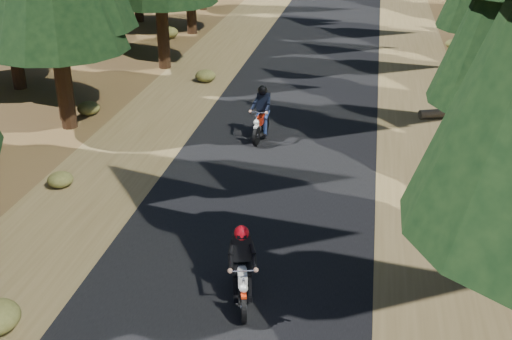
{
  "coord_description": "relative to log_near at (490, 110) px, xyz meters",
  "views": [
    {
      "loc": [
        2.57,
        -12.74,
        7.74
      ],
      "look_at": [
        0.0,
        1.5,
        1.1
      ],
      "focal_mm": 45.0,
      "sensor_mm": 36.0,
      "label": 1
    }
  ],
  "objects": [
    {
      "name": "road",
      "position": [
        -6.93,
        -5.03,
        -0.15
      ],
      "size": [
        6.0,
        100.0,
        0.01
      ],
      "primitive_type": "cube",
      "color": "black",
      "rests_on": "ground"
    },
    {
      "name": "shoulder_l",
      "position": [
        -11.53,
        -5.03,
        -0.16
      ],
      "size": [
        3.2,
        100.0,
        0.01
      ],
      "primitive_type": "cube",
      "color": "brown",
      "rests_on": "ground"
    },
    {
      "name": "understory_shrubs",
      "position": [
        -6.03,
        -2.52,
        0.11
      ],
      "size": [
        15.68,
        30.91,
        0.65
      ],
      "color": "#474C1E",
      "rests_on": "ground"
    },
    {
      "name": "ground",
      "position": [
        -6.93,
        -10.03,
        -0.16
      ],
      "size": [
        120.0,
        120.0,
        0.0
      ],
      "primitive_type": "plane",
      "color": "#4C381B",
      "rests_on": "ground"
    },
    {
      "name": "rider_follow",
      "position": [
        -7.63,
        -3.72,
        0.42
      ],
      "size": [
        0.72,
        1.97,
        1.72
      ],
      "rotation": [
        0.0,
        0.0,
        3.07
      ],
      "color": "maroon",
      "rests_on": "road"
    },
    {
      "name": "log_near",
      "position": [
        0.0,
        0.0,
        0.0
      ],
      "size": [
        5.07,
        2.13,
        0.32
      ],
      "primitive_type": "cylinder",
      "rotation": [
        0.0,
        1.57,
        0.35
      ],
      "color": "#4C4233",
      "rests_on": "ground"
    },
    {
      "name": "shoulder_r",
      "position": [
        -2.33,
        -5.03,
        -0.16
      ],
      "size": [
        3.2,
        100.0,
        0.01
      ],
      "primitive_type": "cube",
      "color": "brown",
      "rests_on": "ground"
    },
    {
      "name": "rider_lead",
      "position": [
        -6.49,
        -12.44,
        0.39
      ],
      "size": [
        0.97,
        1.91,
        1.63
      ],
      "rotation": [
        0.0,
        0.0,
        3.38
      ],
      "color": "white",
      "rests_on": "road"
    }
  ]
}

